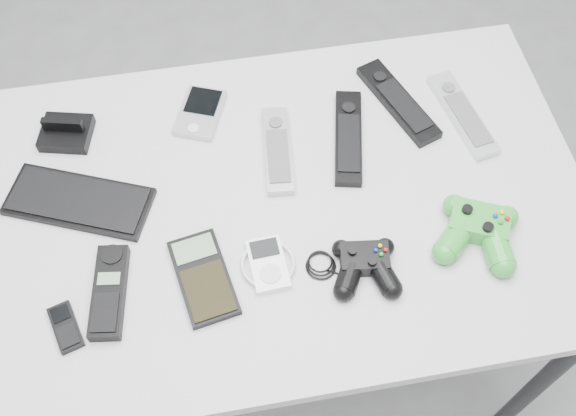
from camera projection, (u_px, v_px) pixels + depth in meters
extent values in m
plane|color=slate|center=(301.00, 357.00, 1.92)|extent=(3.50, 3.50, 0.00)
cube|color=#A6A5A8|center=(282.00, 205.00, 1.29)|extent=(1.16, 0.75, 0.03)
cylinder|color=black|center=(541.00, 382.00, 1.50)|extent=(0.04, 0.04, 0.75)
cylinder|color=black|center=(60.00, 209.00, 1.74)|extent=(0.04, 0.04, 0.75)
cylinder|color=black|center=(455.00, 151.00, 1.83)|extent=(0.04, 0.04, 0.75)
cube|color=black|center=(79.00, 201.00, 1.26)|extent=(0.29, 0.21, 0.02)
cube|color=black|center=(64.00, 129.00, 1.33)|extent=(0.11, 0.11, 0.05)
cube|color=#A6A5AC|center=(200.00, 112.00, 1.37)|extent=(0.12, 0.15, 0.02)
cube|color=#A6A5AC|center=(278.00, 150.00, 1.32)|extent=(0.07, 0.21, 0.02)
cube|color=black|center=(348.00, 137.00, 1.34)|extent=(0.10, 0.23, 0.02)
cube|color=black|center=(398.00, 101.00, 1.38)|extent=(0.13, 0.24, 0.02)
cube|color=#B9BAC0|center=(463.00, 114.00, 1.37)|extent=(0.09, 0.23, 0.02)
cube|color=black|center=(65.00, 327.00, 1.13)|extent=(0.06, 0.10, 0.01)
cube|color=black|center=(109.00, 292.00, 1.16)|extent=(0.08, 0.18, 0.03)
cube|color=black|center=(203.00, 277.00, 1.18)|extent=(0.12, 0.19, 0.02)
cube|color=white|center=(268.00, 264.00, 1.19)|extent=(0.10, 0.11, 0.02)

